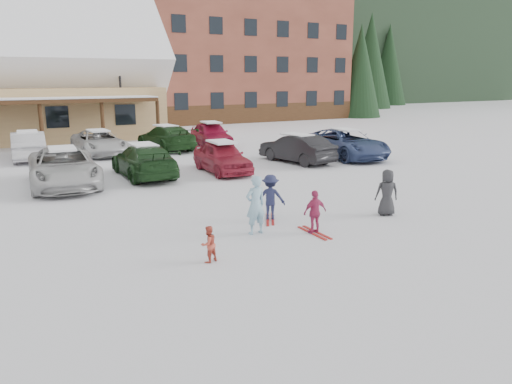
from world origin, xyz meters
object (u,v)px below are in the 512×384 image
parked_car_11 (166,138)px  parked_car_12 (211,134)px  parked_car_5 (297,149)px  parked_car_9 (29,146)px  parked_car_4 (222,157)px  adult_skier (255,205)px  lamp_post (121,89)px  parked_car_3 (144,161)px  parked_car_10 (99,143)px  parked_car_2 (64,167)px  alpine_hotel (204,34)px  parked_car_6 (346,144)px  toddler_red (209,244)px  child_navy (270,197)px  bystander_dark (387,193)px

parked_car_11 → parked_car_12: bearing=171.8°
parked_car_5 → parked_car_9: parked_car_9 is taller
parked_car_4 → adult_skier: bearing=-106.3°
lamp_post → parked_car_9: size_ratio=1.35×
lamp_post → adult_skier: size_ratio=3.70×
parked_car_5 → parked_car_3: bearing=-10.0°
adult_skier → parked_car_10: size_ratio=0.33×
adult_skier → parked_car_2: bearing=-70.2°
alpine_hotel → parked_car_6: (-3.61, -28.18, -7.85)m
adult_skier → toddler_red: adult_skier is taller
toddler_red → parked_car_10: bearing=-111.3°
child_navy → parked_car_5: 10.76m
parked_car_11 → parked_car_12: 2.95m
parked_car_2 → parked_car_5: parked_car_2 is taller
parked_car_3 → parked_car_4: size_ratio=1.19×
adult_skier → parked_car_5: adult_skier is taller
parked_car_2 → parked_car_12: 12.75m
parked_car_6 → parked_car_5: bearing=-177.2°
bystander_dark → parked_car_6: size_ratio=0.27×
parked_car_3 → parked_car_6: 11.23m
adult_skier → parked_car_2: (-3.81, 9.22, -0.06)m
child_navy → parked_car_9: (-5.58, 16.09, 0.05)m
toddler_red → parked_car_9: size_ratio=0.20×
alpine_hotel → parked_car_3: (-14.84, -28.21, -7.91)m
toddler_red → child_navy: bearing=-159.4°
adult_skier → parked_car_4: 9.47m
lamp_post → parked_car_10: (-3.10, -7.04, -2.81)m
toddler_red → parked_car_6: 16.94m
bystander_dark → parked_car_3: size_ratio=0.30×
parked_car_5 → parked_car_12: size_ratio=0.97×
child_navy → parked_car_10: bearing=-53.7°
parked_car_12 → adult_skier: bearing=-103.3°
parked_car_4 → parked_car_9: bearing=135.5°
lamp_post → parked_car_6: lamp_post is taller
parked_car_11 → parked_car_12: size_ratio=1.11×
parked_car_12 → parked_car_6: bearing=-52.1°
parked_car_3 → parked_car_11: bearing=-114.6°
lamp_post → parked_car_12: bearing=-60.8°
bystander_dark → parked_car_6: bearing=-96.2°
parked_car_5 → parked_car_9: (-12.12, 7.54, 0.03)m
parked_car_4 → parked_car_10: bearing=118.3°
toddler_red → parked_car_2: 10.79m
child_navy → parked_car_9: parked_car_9 is taller
parked_car_2 → parked_car_11: size_ratio=1.10×
parked_car_9 → parked_car_11: bearing=-175.6°
parked_car_11 → alpine_hotel: bearing=-125.8°
child_navy → parked_car_9: 17.03m
parked_car_2 → parked_car_11: parked_car_2 is taller
parked_car_12 → parked_car_10: bearing=-172.8°
lamp_post → bystander_dark: bearing=-84.5°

